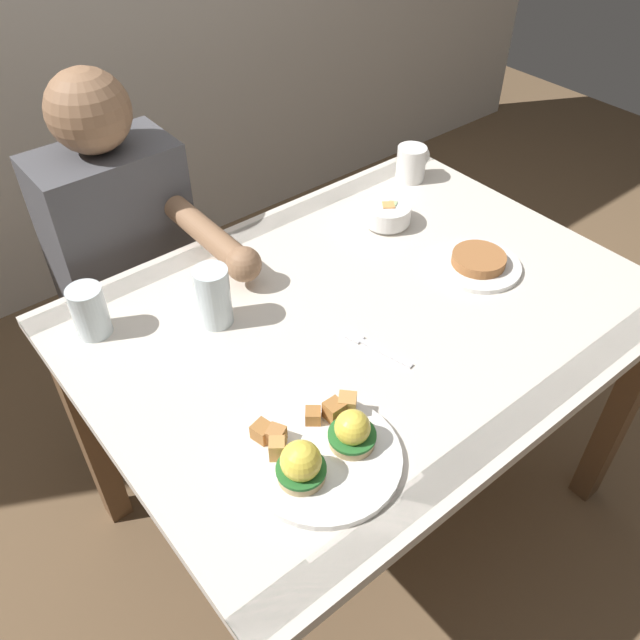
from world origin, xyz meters
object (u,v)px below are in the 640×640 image
dining_table (364,344)px  coffee_mug (412,162)px  eggs_benedict_plate (322,451)px  water_glass_far (214,299)px  fork (374,347)px  fruit_bowl (387,214)px  water_glass_near (90,314)px  diner_person (131,260)px  side_plate (478,263)px

dining_table → coffee_mug: coffee_mug is taller
eggs_benedict_plate → water_glass_far: size_ratio=2.01×
fork → dining_table: bearing=55.5°
eggs_benedict_plate → water_glass_far: (0.05, 0.42, 0.04)m
fruit_bowl → fork: fruit_bowl is taller
dining_table → water_glass_near: 0.59m
fruit_bowl → coffee_mug: coffee_mug is taller
fork → diner_person: diner_person is taller
eggs_benedict_plate → side_plate: size_ratio=1.35×
dining_table → coffee_mug: (0.47, 0.34, 0.16)m
dining_table → side_plate: 0.33m
water_glass_near → diner_person: size_ratio=0.10×
eggs_benedict_plate → coffee_mug: size_ratio=2.43×
eggs_benedict_plate → water_glass_near: water_glass_near is taller
side_plate → water_glass_far: bearing=158.6°
fork → water_glass_near: 0.58m
coffee_mug → fork: (-0.54, -0.44, -0.05)m
dining_table → eggs_benedict_plate: bearing=-142.7°
fruit_bowl → dining_table: bearing=-140.7°
eggs_benedict_plate → fruit_bowl: bearing=38.2°
fork → diner_person: size_ratio=0.14×
dining_table → fruit_bowl: bearing=39.3°
water_glass_near → water_glass_far: water_glass_far is taller
fruit_bowl → fork: (-0.33, -0.31, -0.03)m
fruit_bowl → side_plate: (0.04, -0.27, -0.02)m
dining_table → fruit_bowl: (0.26, 0.21, 0.14)m
water_glass_near → water_glass_far: size_ratio=0.84×
fruit_bowl → diner_person: (-0.53, 0.39, -0.12)m
eggs_benedict_plate → water_glass_far: water_glass_far is taller
water_glass_near → diner_person: bearing=54.8°
water_glass_near → side_plate: water_glass_near is taller
dining_table → coffee_mug: 0.60m
diner_person → eggs_benedict_plate: bearing=-93.3°
fork → side_plate: side_plate is taller
fruit_bowl → water_glass_far: water_glass_far is taller
fork → side_plate: bearing=7.3°
water_glass_near → dining_table: bearing=-31.6°
fork → eggs_benedict_plate: bearing=-150.2°
eggs_benedict_plate → side_plate: bearing=17.2°
eggs_benedict_plate → side_plate: (0.62, 0.19, -0.01)m
fork → diner_person: (-0.20, 0.70, -0.09)m
fork → fruit_bowl: bearing=43.6°
water_glass_far → eggs_benedict_plate: bearing=-97.0°
water_glass_far → diner_person: size_ratio=0.12×
dining_table → fork: 0.16m
eggs_benedict_plate → diner_person: bearing=86.7°
coffee_mug → water_glass_near: (-0.95, -0.04, -0.00)m
fork → water_glass_far: water_glass_far is taller
coffee_mug → water_glass_near: 0.95m
dining_table → eggs_benedict_plate: 0.43m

